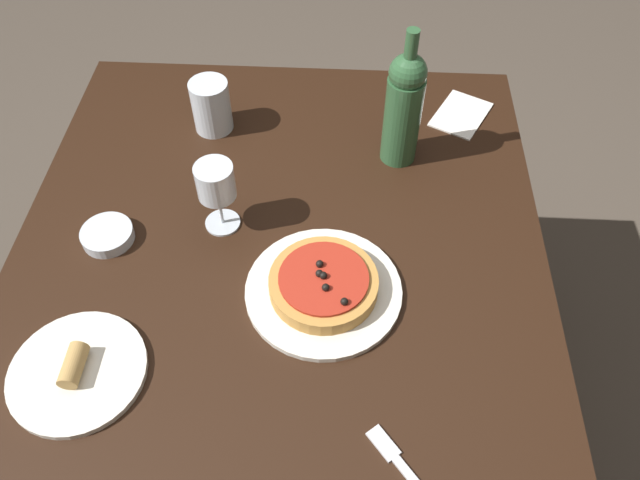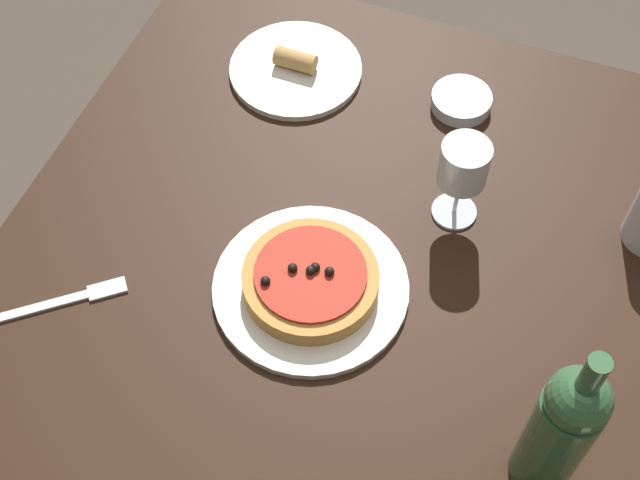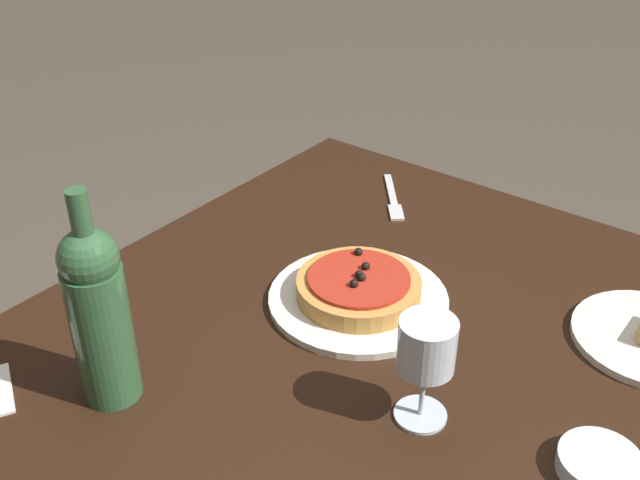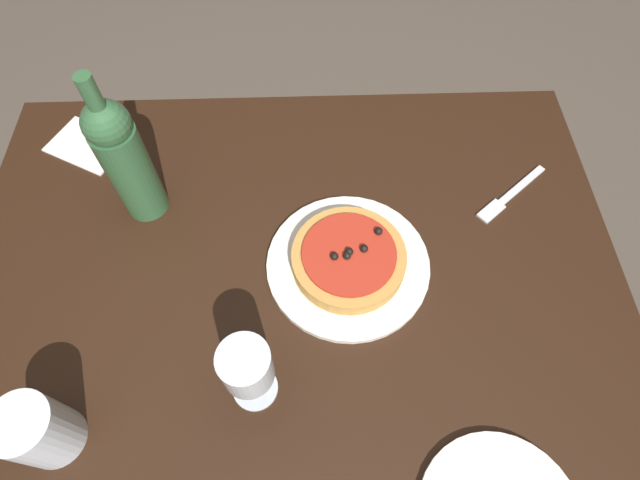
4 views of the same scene
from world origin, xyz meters
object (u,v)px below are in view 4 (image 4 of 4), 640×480
Objects in this scene: dining_table at (295,335)px; pizza at (349,258)px; dinner_plate at (348,265)px; fork at (508,196)px; water_cup at (38,431)px; wine_bottle at (124,158)px; wine_glass at (247,368)px.

pizza is at bearing -136.82° from dining_table.
fork is at bearing -156.27° from dinner_plate.
fork reaches higher than dining_table.
dinner_plate is at bearing -148.52° from water_cup.
wine_bottle is at bearing -21.12° from dinner_plate.
pizza is 0.27m from wine_glass.
water_cup reaches higher than pizza.
wine_bottle is 2.58× the size of water_cup.
dining_table is 0.18m from pizza.
pizza is at bearing -126.67° from wine_glass.
dining_table is 0.42m from water_cup.
pizza is 0.52m from water_cup.
wine_glass is at bearing 53.34° from dinner_plate.
water_cup is (0.45, 0.27, 0.05)m from dinner_plate.
pizza is 0.35m from fork.
water_cup is at bearing -10.86° from fork.
fork is at bearing 179.65° from wine_bottle.
wine_bottle is 1.98× the size of fork.
dining_table is at bearing -10.09° from fork.
dinner_plate is at bearing 29.02° from pizza.
wine_bottle is at bearing -58.53° from wine_glass.
pizza reaches higher than dining_table.
dining_table is 9.68× the size of water_cup.
dining_table is at bearing 43.19° from dinner_plate.
water_cup is at bearing 31.48° from pizza.
wine_glass reaches higher than dining_table.
dinner_plate is 1.82× the size of fork.
wine_glass reaches higher than water_cup.
dining_table is 0.24m from wine_glass.
pizza is 1.26× the size of fork.
dinner_plate is at bearing -136.81° from dining_table.
pizza is at bearing -148.52° from water_cup.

